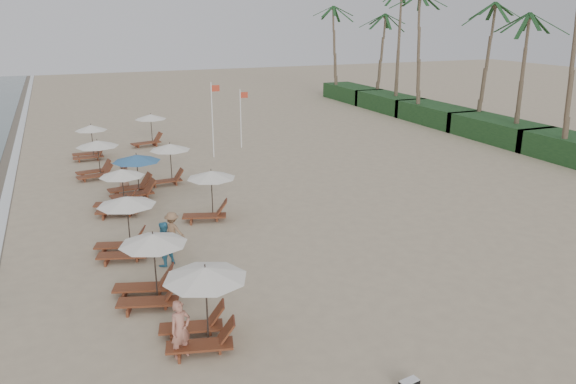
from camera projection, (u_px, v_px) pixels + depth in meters
name	position (u px, v px, depth m)	size (l,w,h in m)	color
ground	(313.00, 263.00, 21.11)	(160.00, 160.00, 0.00)	tan
foam_line	(2.00, 218.00, 25.82)	(0.50, 140.00, 0.02)	white
shrub_hedge	(498.00, 130.00, 41.68)	(3.20, 53.00, 1.60)	#193D1C
palm_row	(503.00, 1.00, 39.70)	(7.00, 52.00, 12.30)	brown
lounger_station_0	(200.00, 303.00, 15.64)	(2.61, 2.39, 2.32)	brown
lounger_station_1	(148.00, 269.00, 18.03)	(2.58, 2.34, 2.31)	brown
lounger_station_2	(123.00, 226.00, 21.46)	(2.56, 2.29, 2.39)	brown
lounger_station_3	(118.00, 192.00, 26.29)	(2.55, 2.36, 2.11)	brown
lounger_station_4	(133.00, 176.00, 28.68)	(2.84, 2.44, 2.18)	brown
lounger_station_5	(95.00, 158.00, 32.01)	(2.62, 2.39, 2.16)	brown
lounger_station_6	(89.00, 143.00, 36.26)	(2.41, 2.03, 2.22)	brown
inland_station_0	(208.00, 190.00, 25.35)	(2.73, 2.24, 2.22)	brown
inland_station_1	(168.00, 159.00, 30.71)	(2.61, 2.24, 2.22)	brown
inland_station_2	(148.00, 127.00, 39.88)	(2.79, 2.24, 2.22)	brown
beachgoer_near	(181.00, 329.00, 15.11)	(0.61, 0.40, 1.68)	#AE705E
beachgoer_mid_a	(163.00, 244.00, 20.71)	(0.83, 0.65, 1.72)	teal
beachgoer_mid_b	(172.00, 231.00, 22.22)	(1.00, 0.58, 1.55)	#916A4A
beachgoer_far_b	(124.00, 175.00, 30.12)	(0.75, 0.49, 1.53)	#AE795E
flag_pole_near	(213.00, 116.00, 36.22)	(0.60, 0.08, 4.90)	silver
flag_pole_far	(241.00, 115.00, 39.03)	(0.60, 0.08, 4.10)	silver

